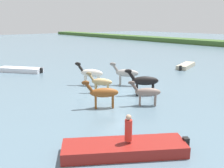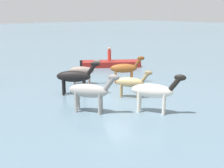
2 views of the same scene
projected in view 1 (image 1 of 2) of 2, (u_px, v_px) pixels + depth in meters
name	position (u px, v px, depth m)	size (l,w,h in m)	color
ground_plane	(114.00, 95.00, 19.54)	(209.37, 209.37, 0.00)	slate
horse_pinto_flank	(101.00, 82.00, 19.74)	(1.92, 1.59, 1.69)	tan
horse_gray_outer	(144.00, 81.00, 19.15)	(2.04, 2.30, 2.07)	black
horse_rear_stallion	(103.00, 93.00, 16.27)	(1.68, 2.23, 1.90)	brown
horse_mid_herd	(126.00, 73.00, 22.14)	(2.36, 1.91, 2.05)	#9E9993
horse_chestnut_trailing	(91.00, 73.00, 22.11)	(2.42, 1.86, 2.07)	silver
horse_lead	(147.00, 92.00, 16.74)	(1.73, 1.91, 1.73)	gray
boat_skiff_near	(125.00, 150.00, 10.72)	(4.16, 5.29, 0.76)	maroon
boat_tender_starboard	(186.00, 66.00, 31.08)	(2.57, 4.61, 0.73)	#B7AD93
boat_motor_center	(20.00, 70.00, 28.37)	(5.00, 4.32, 0.76)	silver
person_spotter_bow	(128.00, 129.00, 10.52)	(0.32, 0.32, 1.19)	red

